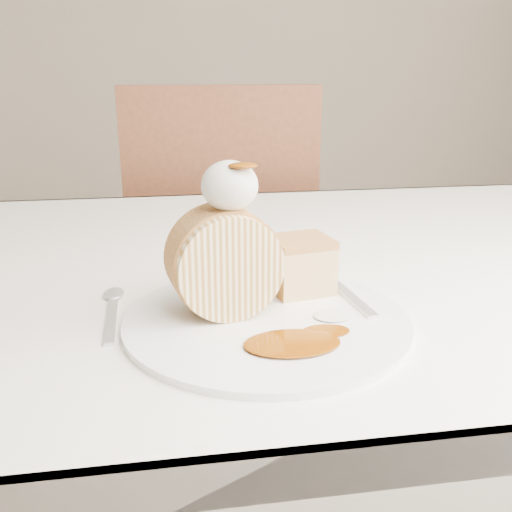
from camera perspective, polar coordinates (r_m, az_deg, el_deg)
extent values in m
cube|color=white|center=(0.84, 1.34, -1.28)|extent=(1.40, 0.90, 0.04)
cube|color=white|center=(1.30, -2.22, 0.19)|extent=(1.40, 0.01, 0.28)
cylinder|color=brown|center=(1.53, 22.28, -8.66)|extent=(0.06, 0.06, 0.71)
cube|color=brown|center=(1.64, -3.68, -1.03)|extent=(0.48, 0.48, 0.04)
cube|color=brown|center=(1.37, -3.40, 6.56)|extent=(0.46, 0.06, 0.48)
cylinder|color=brown|center=(1.93, 2.01, -5.81)|extent=(0.04, 0.04, 0.45)
cylinder|color=brown|center=(1.92, -9.82, -6.30)|extent=(0.04, 0.04, 0.45)
cylinder|color=brown|center=(1.59, 4.23, -11.58)|extent=(0.04, 0.04, 0.45)
cylinder|color=brown|center=(1.57, -10.48, -12.27)|extent=(0.04, 0.04, 0.45)
cylinder|color=white|center=(0.62, 1.07, -6.42)|extent=(0.36, 0.36, 0.01)
cylinder|color=#FAE1AE|center=(0.61, -3.15, -0.66)|extent=(0.12, 0.08, 0.11)
cube|color=tan|center=(0.68, 4.46, -1.23)|extent=(0.08, 0.07, 0.06)
ellipsoid|color=white|center=(0.59, -2.65, 7.04)|extent=(0.06, 0.06, 0.05)
ellipsoid|color=#743504|center=(0.57, -1.33, 9.68)|extent=(0.03, 0.02, 0.01)
cube|color=silver|center=(0.68, 9.20, -3.86)|extent=(0.05, 0.18, 0.00)
cube|color=silver|center=(0.64, -14.27, -6.28)|extent=(0.03, 0.14, 0.00)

